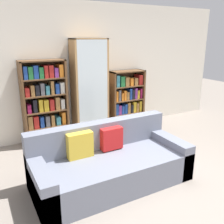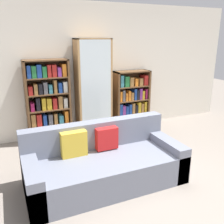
% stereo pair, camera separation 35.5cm
% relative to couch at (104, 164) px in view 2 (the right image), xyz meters
% --- Properties ---
extents(ground_plane, '(16.00, 16.00, 0.00)m').
position_rel_couch_xyz_m(ground_plane, '(0.59, -0.53, -0.28)').
color(ground_plane, gray).
extents(wall_back, '(6.91, 0.06, 2.70)m').
position_rel_couch_xyz_m(wall_back, '(0.59, 2.08, 1.07)').
color(wall_back, silver).
rests_on(wall_back, ground).
extents(couch, '(2.19, 0.96, 0.82)m').
position_rel_couch_xyz_m(couch, '(0.00, 0.00, 0.00)').
color(couch, slate).
rests_on(couch, ground).
extents(bookshelf_left, '(0.84, 0.32, 1.62)m').
position_rel_couch_xyz_m(bookshelf_left, '(-0.41, 1.88, 0.51)').
color(bookshelf_left, brown).
rests_on(bookshelf_left, ground).
extents(display_cabinet, '(0.72, 0.36, 2.00)m').
position_rel_couch_xyz_m(display_cabinet, '(0.53, 1.86, 0.71)').
color(display_cabinet, '#AD7F4C').
rests_on(display_cabinet, ground).
extents(bookshelf_right, '(0.81, 0.32, 1.30)m').
position_rel_couch_xyz_m(bookshelf_right, '(1.44, 1.88, 0.33)').
color(bookshelf_right, brown).
rests_on(bookshelf_right, ground).
extents(wine_bottle, '(0.07, 0.07, 0.39)m').
position_rel_couch_xyz_m(wine_bottle, '(0.85, 0.72, -0.12)').
color(wine_bottle, '#143819').
rests_on(wine_bottle, ground).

